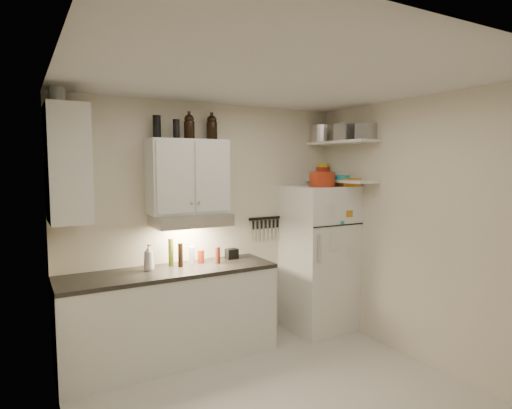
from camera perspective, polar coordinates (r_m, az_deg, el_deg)
floor at (r=3.87m, az=3.69°, el=-25.04°), size 3.20×3.00×0.02m
ceiling at (r=3.40m, az=3.96°, el=16.59°), size 3.20×3.00×0.02m
back_wall at (r=4.72m, az=-6.31°, el=-2.57°), size 3.20×0.02×2.60m
left_wall at (r=2.87m, az=-24.45°, el=-8.13°), size 0.02×3.00×2.60m
right_wall at (r=4.48m, az=21.34°, el=-3.32°), size 0.02×3.00×2.60m
base_cabinet at (r=4.45m, az=-11.30°, el=-14.54°), size 2.10×0.60×0.88m
countertop at (r=4.32m, az=-11.41°, el=-8.78°), size 2.10×0.62×0.04m
upper_cabinet at (r=4.40m, az=-9.08°, el=3.70°), size 0.80×0.33×0.75m
side_cabinet at (r=4.01m, az=-23.85°, el=4.95°), size 0.33×0.55×1.00m
range_hood at (r=4.37m, az=-8.70°, el=-2.03°), size 0.76×0.46×0.12m
fridge at (r=5.13m, az=8.39°, el=-7.06°), size 0.70×0.68×1.70m
shelf_hi at (r=5.04m, az=11.36°, el=8.12°), size 0.30×0.95×0.03m
shelf_lo at (r=5.04m, az=11.27°, el=3.12°), size 0.30×0.95×0.03m
knife_strip at (r=5.01m, az=1.19°, el=-1.85°), size 0.42×0.02×0.03m
dutch_oven at (r=4.82m, az=8.79°, el=3.34°), size 0.29×0.29×0.17m
book_stack at (r=5.01m, az=12.07°, el=2.92°), size 0.27×0.31×0.09m
spice_jar at (r=5.06m, az=9.54°, el=3.07°), size 0.06×0.06×0.11m
stock_pot at (r=5.32m, az=8.85°, el=9.28°), size 0.30×0.30×0.21m
tin_a at (r=4.94m, az=11.75°, el=9.44°), size 0.21×0.19×0.19m
tin_b at (r=4.85m, az=14.49°, el=9.39°), size 0.20×0.20×0.18m
bowl_teal at (r=5.34m, az=9.10°, el=3.90°), size 0.22×0.22×0.09m
bowl_orange at (r=5.43m, az=8.90°, el=4.67°), size 0.18×0.18×0.05m
bowl_yellow at (r=5.43m, az=8.91°, el=5.18°), size 0.14×0.14×0.04m
plates at (r=4.98m, az=11.26°, el=3.56°), size 0.24×0.24×0.05m
growler_a at (r=4.42m, az=-8.90°, el=10.24°), size 0.14×0.14×0.26m
growler_b at (r=4.58m, az=-5.90°, el=10.18°), size 0.12×0.12×0.27m
thermos_a at (r=4.32m, az=-10.58°, el=9.87°), size 0.08×0.08×0.19m
thermos_b at (r=4.37m, az=-13.08°, el=10.03°), size 0.10×0.10×0.23m
side_jar at (r=4.10m, az=-25.04°, el=13.17°), size 0.17×0.17×0.18m
soap_bottle at (r=4.30m, az=-14.12°, el=-6.65°), size 0.14×0.14×0.29m
pepper_mill at (r=4.49m, az=-5.15°, el=-6.74°), size 0.06×0.06×0.17m
oil_bottle at (r=4.44m, az=-11.27°, el=-6.25°), size 0.06×0.06×0.28m
vinegar_bottle at (r=4.39m, az=-10.04°, el=-6.64°), size 0.06×0.06×0.24m
clear_bottle at (r=4.49m, az=-8.57°, el=-6.74°), size 0.08×0.08×0.18m
red_jar at (r=4.54m, az=-7.37°, el=-6.87°), size 0.08×0.08×0.14m
caddy at (r=4.71m, az=-3.26°, el=-6.58°), size 0.13×0.10×0.11m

